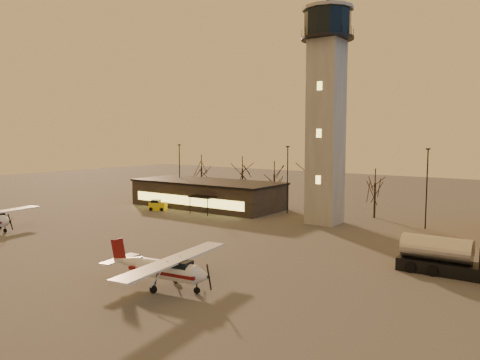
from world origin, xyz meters
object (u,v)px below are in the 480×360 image
object	(u,v)px
terminal	(207,194)
fuel_truck	(451,260)
cessna_front	(170,274)
control_tower	(326,100)
service_cart	(158,206)

from	to	relation	value
terminal	fuel_truck	xyz separation A→B (m)	(40.86, -17.14, -0.90)
fuel_truck	cessna_front	bearing A→B (deg)	-136.70
terminal	fuel_truck	world-z (taller)	terminal
control_tower	service_cart	bearing A→B (deg)	-168.37
fuel_truck	service_cart	xyz separation A→B (m)	(-44.87, 9.80, -0.62)
control_tower	terminal	xyz separation A→B (m)	(-21.99, 1.98, -14.17)
fuel_truck	terminal	bearing A→B (deg)	156.12
control_tower	fuel_truck	distance (m)	28.51
cessna_front	fuel_truck	xyz separation A→B (m)	(16.73, 16.40, 0.08)
service_cart	terminal	bearing A→B (deg)	37.56
terminal	fuel_truck	distance (m)	44.32
terminal	control_tower	bearing A→B (deg)	-5.15
control_tower	terminal	bearing A→B (deg)	174.85
control_tower	cessna_front	bearing A→B (deg)	-86.13
control_tower	fuel_truck	xyz separation A→B (m)	(18.87, -15.16, -15.07)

